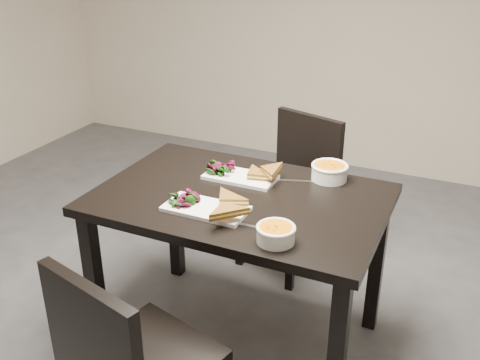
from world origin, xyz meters
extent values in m
plane|color=#47474C|center=(0.00, 0.00, 0.00)|extent=(5.00, 5.00, 0.00)
cube|color=black|center=(0.15, 0.24, 0.73)|extent=(1.20, 0.80, 0.04)
cube|color=black|center=(-0.39, -0.10, 0.35)|extent=(0.06, 0.06, 0.71)
cube|color=black|center=(0.69, -0.10, 0.35)|extent=(0.06, 0.06, 0.71)
cube|color=black|center=(-0.39, 0.58, 0.35)|extent=(0.06, 0.06, 0.71)
cube|color=black|center=(0.69, 0.58, 0.35)|extent=(0.06, 0.06, 0.71)
cube|color=black|center=(-0.01, -0.24, 0.21)|extent=(0.05, 0.05, 0.41)
cube|color=black|center=(0.07, -0.64, 0.65)|extent=(0.42, 0.14, 0.40)
cube|color=black|center=(0.12, 0.93, 0.43)|extent=(0.53, 0.53, 0.04)
cube|color=black|center=(-0.11, 0.81, 0.21)|extent=(0.05, 0.05, 0.41)
cube|color=black|center=(0.23, 0.70, 0.21)|extent=(0.05, 0.05, 0.41)
cube|color=black|center=(0.00, 1.15, 0.21)|extent=(0.05, 0.05, 0.41)
cube|color=black|center=(0.34, 1.05, 0.21)|extent=(0.05, 0.05, 0.41)
cube|color=black|center=(0.17, 1.11, 0.65)|extent=(0.41, 0.17, 0.40)
cube|color=white|center=(0.09, 0.06, 0.76)|extent=(0.33, 0.17, 0.02)
cylinder|color=white|center=(0.42, -0.04, 0.78)|extent=(0.14, 0.14, 0.05)
cylinder|color=orange|center=(0.42, -0.04, 0.80)|extent=(0.12, 0.12, 0.02)
torus|color=white|center=(0.42, -0.04, 0.81)|extent=(0.14, 0.14, 0.01)
cube|color=silver|center=(0.31, 0.02, 0.75)|extent=(0.18, 0.03, 0.00)
cube|color=white|center=(0.08, 0.40, 0.76)|extent=(0.32, 0.16, 0.02)
cylinder|color=white|center=(0.44, 0.55, 0.78)|extent=(0.16, 0.16, 0.06)
cylinder|color=orange|center=(0.44, 0.55, 0.81)|extent=(0.14, 0.14, 0.02)
torus|color=white|center=(0.44, 0.55, 0.82)|extent=(0.16, 0.16, 0.02)
cube|color=silver|center=(0.30, 0.47, 0.75)|extent=(0.18, 0.07, 0.00)
camera|label=1|loc=(1.01, -1.62, 1.77)|focal=41.00mm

